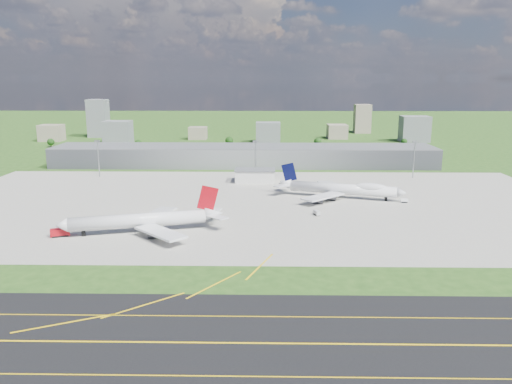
{
  "coord_description": "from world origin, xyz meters",
  "views": [
    {
      "loc": [
        16.6,
        -228.52,
        67.76
      ],
      "look_at": [
        11.99,
        29.18,
        9.0
      ],
      "focal_mm": 35.0,
      "sensor_mm": 36.0,
      "label": 1
    }
  ],
  "objects_px": {
    "fire_truck": "(60,233)",
    "van_white_near": "(317,213)",
    "airliner_red_twin": "(145,220)",
    "airliner_blue_quad": "(343,189)",
    "tug_yellow": "(214,216)",
    "van_white_far": "(404,201)"
  },
  "relations": [
    {
      "from": "van_white_near",
      "to": "van_white_far",
      "type": "relative_size",
      "value": 1.24
    },
    {
      "from": "airliner_blue_quad",
      "to": "van_white_far",
      "type": "bearing_deg",
      "value": -1.68
    },
    {
      "from": "fire_truck",
      "to": "van_white_near",
      "type": "xyz_separation_m",
      "value": [
        116.25,
        36.97,
        -0.58
      ]
    },
    {
      "from": "tug_yellow",
      "to": "airliner_blue_quad",
      "type": "bearing_deg",
      "value": 1.47
    },
    {
      "from": "fire_truck",
      "to": "van_white_far",
      "type": "xyz_separation_m",
      "value": [
        167.79,
        64.2,
        -0.7
      ]
    },
    {
      "from": "airliner_blue_quad",
      "to": "tug_yellow",
      "type": "height_order",
      "value": "airliner_blue_quad"
    },
    {
      "from": "airliner_red_twin",
      "to": "airliner_blue_quad",
      "type": "relative_size",
      "value": 1.0
    },
    {
      "from": "tug_yellow",
      "to": "airliner_red_twin",
      "type": "bearing_deg",
      "value": -172.28
    },
    {
      "from": "airliner_red_twin",
      "to": "fire_truck",
      "type": "distance_m",
      "value": 36.77
    },
    {
      "from": "van_white_near",
      "to": "van_white_far",
      "type": "distance_m",
      "value": 58.29
    },
    {
      "from": "fire_truck",
      "to": "van_white_near",
      "type": "bearing_deg",
      "value": -4.98
    },
    {
      "from": "airliner_red_twin",
      "to": "van_white_near",
      "type": "height_order",
      "value": "airliner_red_twin"
    },
    {
      "from": "fire_truck",
      "to": "tug_yellow",
      "type": "xyz_separation_m",
      "value": [
        64.44,
        30.45,
        -0.77
      ]
    },
    {
      "from": "airliner_blue_quad",
      "to": "van_white_far",
      "type": "xyz_separation_m",
      "value": [
        32.92,
        -10.9,
        -4.28
      ]
    },
    {
      "from": "airliner_red_twin",
      "to": "tug_yellow",
      "type": "distance_m",
      "value": 36.92
    },
    {
      "from": "van_white_far",
      "to": "airliner_red_twin",
      "type": "bearing_deg",
      "value": -156.09
    },
    {
      "from": "airliner_red_twin",
      "to": "van_white_far",
      "type": "height_order",
      "value": "airliner_red_twin"
    },
    {
      "from": "airliner_red_twin",
      "to": "airliner_blue_quad",
      "type": "height_order",
      "value": "airliner_red_twin"
    },
    {
      "from": "airliner_red_twin",
      "to": "van_white_near",
      "type": "bearing_deg",
      "value": -175.08
    },
    {
      "from": "airliner_red_twin",
      "to": "van_white_near",
      "type": "relative_size",
      "value": 14.55
    },
    {
      "from": "airliner_blue_quad",
      "to": "van_white_near",
      "type": "bearing_deg",
      "value": -99.39
    },
    {
      "from": "tug_yellow",
      "to": "van_white_near",
      "type": "relative_size",
      "value": 0.93
    }
  ]
}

